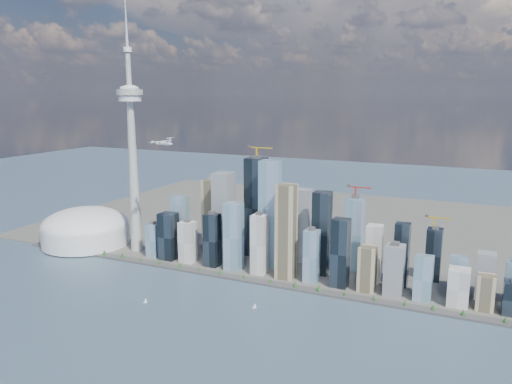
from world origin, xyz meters
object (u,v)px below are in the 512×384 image
at_px(sailboat_west, 146,301).
at_px(dome_stadium, 86,229).
at_px(sailboat_east, 255,306).
at_px(needle_tower, 132,148).
at_px(airplane, 161,143).

bearing_deg(sailboat_west, dome_stadium, 125.52).
height_order(dome_stadium, sailboat_east, dome_stadium).
bearing_deg(dome_stadium, sailboat_west, -32.94).
height_order(needle_tower, sailboat_west, needle_tower).
relative_size(dome_stadium, sailboat_east, 19.93).
distance_m(dome_stadium, sailboat_east, 535.57).
height_order(dome_stadium, sailboat_west, dome_stadium).
xyz_separation_m(dome_stadium, sailboat_west, (331.58, -214.81, -36.33)).
distance_m(dome_stadium, airplane, 359.82).
relative_size(dome_stadium, airplane, 3.35).
xyz_separation_m(dome_stadium, sailboat_east, (510.92, -156.48, -36.22)).
xyz_separation_m(needle_tower, dome_stadium, (-140.00, -10.00, -196.40)).
height_order(needle_tower, dome_stadium, needle_tower).
distance_m(dome_stadium, sailboat_west, 396.75).
bearing_deg(sailboat_east, dome_stadium, 147.88).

